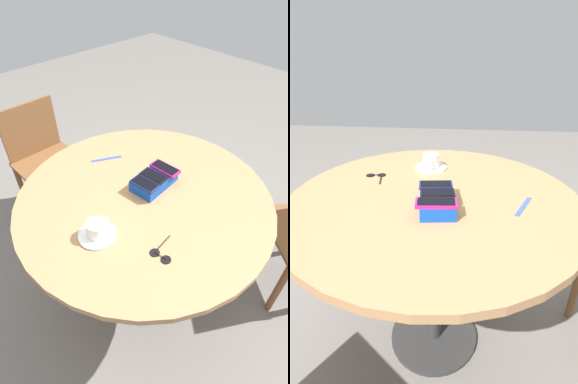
% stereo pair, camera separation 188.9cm
% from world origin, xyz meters
% --- Properties ---
extents(ground_plane, '(8.00, 8.00, 0.00)m').
position_xyz_m(ground_plane, '(0.00, 0.00, 0.00)').
color(ground_plane, slate).
extents(round_table, '(1.12, 1.12, 0.79)m').
position_xyz_m(round_table, '(0.00, 0.00, 0.68)').
color(round_table, '#2D2D2D').
rests_on(round_table, ground_plane).
extents(phone_box, '(0.22, 0.15, 0.05)m').
position_xyz_m(phone_box, '(-0.08, -0.02, 0.81)').
color(phone_box, '#0F42AD').
rests_on(phone_box, round_table).
extents(phone_magenta, '(0.07, 0.14, 0.01)m').
position_xyz_m(phone_magenta, '(-0.15, -0.02, 0.84)').
color(phone_magenta, '#D11975').
rests_on(phone_magenta, phone_box).
extents(phone_black, '(0.08, 0.13, 0.01)m').
position_xyz_m(phone_black, '(-0.08, -0.02, 0.84)').
color(phone_black, black).
rests_on(phone_black, phone_box).
extents(phone_navy, '(0.08, 0.13, 0.01)m').
position_xyz_m(phone_navy, '(-0.01, -0.01, 0.84)').
color(phone_navy, navy).
rests_on(phone_navy, phone_box).
extents(saucer, '(0.15, 0.15, 0.01)m').
position_xyz_m(saucer, '(0.29, 0.04, 0.79)').
color(saucer, white).
rests_on(saucer, round_table).
extents(coffee_cup, '(0.10, 0.07, 0.06)m').
position_xyz_m(coffee_cup, '(0.28, 0.04, 0.82)').
color(coffee_cup, white).
rests_on(coffee_cup, saucer).
extents(lanyard_strap, '(0.15, 0.08, 0.00)m').
position_xyz_m(lanyard_strap, '(-0.05, -0.33, 0.79)').
color(lanyard_strap, blue).
rests_on(lanyard_strap, round_table).
extents(sunglasses, '(0.12, 0.09, 0.01)m').
position_xyz_m(sunglasses, '(0.17, 0.27, 0.79)').
color(sunglasses, black).
rests_on(sunglasses, round_table).
extents(chair_far_side, '(0.41, 0.41, 0.84)m').
position_xyz_m(chair_far_side, '(0.02, -0.95, 0.46)').
color(chair_far_side, brown).
rests_on(chair_far_side, ground_plane).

